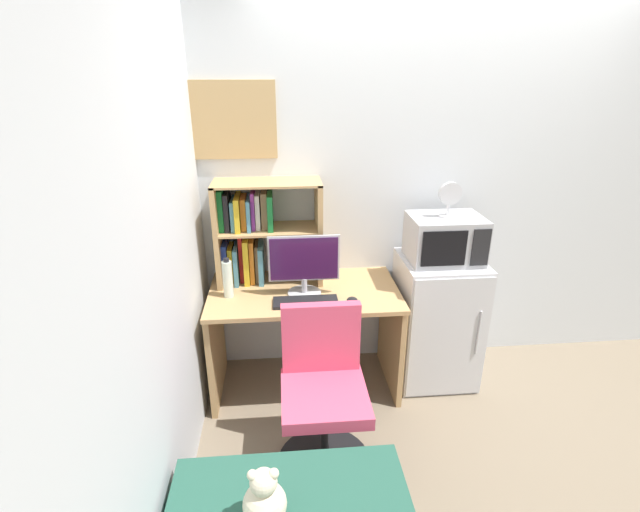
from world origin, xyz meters
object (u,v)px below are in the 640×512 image
Objects in this scene: monitor at (304,264)px; computer_mouse at (352,300)px; hutch_bookshelf at (254,231)px; wall_corkboard at (228,120)px; water_bottle at (228,279)px; desk_fan at (450,198)px; microwave at (445,239)px; teddy_bear at (265,499)px; desk_chair at (323,401)px; mini_fridge at (436,320)px; keyboard at (306,302)px.

computer_mouse is at bearing -26.47° from monitor.
hutch_bookshelf is 1.13× the size of wall_corkboard.
hutch_bookshelf reaches higher than water_bottle.
water_bottle is 1.15× the size of desk_fan.
microwave reaches higher than monitor.
teddy_bear is (0.08, -1.60, -0.52)m from hutch_bookshelf.
desk_chair is at bearing -49.70° from water_bottle.
monitor reaches higher than water_bottle.
wall_corkboard is (-0.73, 0.52, 1.02)m from computer_mouse.
hutch_bookshelf is 1.69m from teddy_bear.
water_bottle is at bearing -94.98° from wall_corkboard.
hutch_bookshelf is 1.17m from desk_chair.
desk_fan is 1.99m from teddy_bear.
computer_mouse is at bearing -159.81° from mini_fridge.
desk_fan reaches higher than computer_mouse.
computer_mouse is 0.88m from desk_fan.
monitor is 0.83m from desk_chair.
water_bottle is at bearing 100.21° from teddy_bear.
wall_corkboard is (-0.13, 0.12, 0.69)m from hutch_bookshelf.
desk_chair is 1.77m from wall_corkboard.
teddy_bear is at bearing -82.95° from wall_corkboard.
computer_mouse is 0.78m from water_bottle.
monitor is 0.24m from keyboard.
desk_fan reaches higher than hutch_bookshelf.
desk_chair is at bearing -140.37° from desk_fan.
microwave is (1.23, -0.16, -0.03)m from hutch_bookshelf.
hutch_bookshelf is at bearing -42.54° from wall_corkboard.
mini_fridge is (1.23, -0.16, -0.63)m from hutch_bookshelf.
teddy_bear is (0.25, -1.36, -0.29)m from water_bottle.
computer_mouse is 0.36× the size of desk_fan.
monitor reaches higher than teddy_bear.
keyboard is 1.76× the size of desk_fan.
microwave is 0.27m from desk_fan.
hutch_bookshelf reaches higher than desk_chair.
desk_fan is (0.00, -0.00, 0.87)m from mini_fridge.
desk_chair is (-0.22, -0.48, -0.35)m from computer_mouse.
wall_corkboard is at bearing 131.40° from keyboard.
teddy_bear is 0.42× the size of wall_corkboard.
microwave is at bearing 89.83° from mini_fridge.
desk_chair reaches higher than keyboard.
microwave is at bearing 97.79° from desk_fan.
water_bottle is at bearing -124.17° from hutch_bookshelf.
keyboard is at bearing -166.74° from mini_fridge.
microwave is 1.91m from teddy_bear.
mini_fridge is at bearing 3.22° from water_bottle.
desk_chair reaches higher than teddy_bear.
teddy_bear is (-1.15, -1.44, -0.75)m from desk_fan.
monitor is at bearing 153.53° from computer_mouse.
teddy_bear is at bearing -100.63° from keyboard.
keyboard is at bearing 176.67° from computer_mouse.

